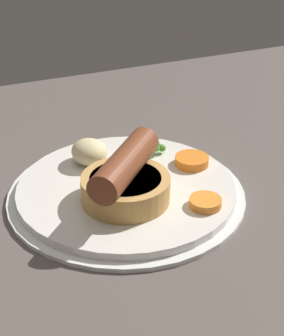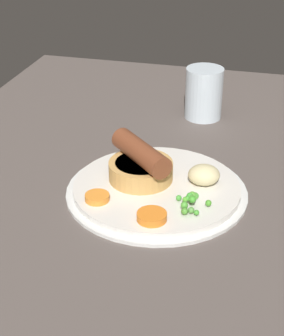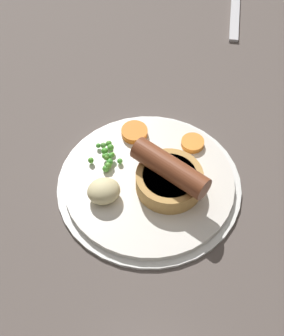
# 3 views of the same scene
# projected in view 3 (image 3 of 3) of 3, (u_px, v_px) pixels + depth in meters

# --- Properties ---
(dining_table) EXTENTS (1.10, 0.80, 0.03)m
(dining_table) POSITION_uv_depth(u_px,v_px,m) (160.00, 199.00, 0.80)
(dining_table) COLOR #564C47
(dining_table) RESTS_ON ground
(dinner_plate) EXTENTS (0.26, 0.26, 0.01)m
(dinner_plate) POSITION_uv_depth(u_px,v_px,m) (149.00, 185.00, 0.79)
(dinner_plate) COLOR silver
(dinner_plate) RESTS_ON dining_table
(sausage_pudding) EXTENTS (0.10, 0.10, 0.06)m
(sausage_pudding) POSITION_uv_depth(u_px,v_px,m) (170.00, 176.00, 0.76)
(sausage_pudding) COLOR tan
(sausage_pudding) RESTS_ON dinner_plate
(pea_pile) EXTENTS (0.05, 0.05, 0.02)m
(pea_pile) POSITION_uv_depth(u_px,v_px,m) (107.00, 156.00, 0.80)
(pea_pile) COLOR green
(pea_pile) RESTS_ON dinner_plate
(potato_chunk_0) EXTENTS (0.05, 0.05, 0.03)m
(potato_chunk_0) POSITION_uv_depth(u_px,v_px,m) (104.00, 191.00, 0.76)
(potato_chunk_0) COLOR beige
(potato_chunk_0) RESTS_ON dinner_plate
(carrot_slice_0) EXTENTS (0.04, 0.04, 0.01)m
(carrot_slice_0) POSITION_uv_depth(u_px,v_px,m) (193.00, 143.00, 0.82)
(carrot_slice_0) COLOR orange
(carrot_slice_0) RESTS_ON dinner_plate
(carrot_slice_2) EXTENTS (0.05, 0.05, 0.01)m
(carrot_slice_2) POSITION_uv_depth(u_px,v_px,m) (134.00, 132.00, 0.83)
(carrot_slice_2) COLOR orange
(carrot_slice_2) RESTS_ON dinner_plate
(fork) EXTENTS (0.18, 0.05, 0.01)m
(fork) POSITION_uv_depth(u_px,v_px,m) (235.00, 8.00, 1.03)
(fork) COLOR silver
(fork) RESTS_ON dining_table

